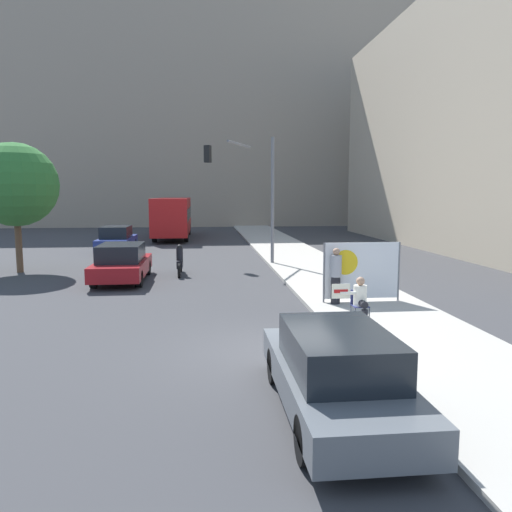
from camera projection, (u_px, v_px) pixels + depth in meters
The scene contains 14 objects.
ground_plane at pixel (277, 353), 10.94m from camera, with size 160.00×160.00×0.00m, color #38383A.
sidewalk_curb at pixel (299, 259), 26.09m from camera, with size 3.70×90.00×0.12m, color #A8A399.
building_backdrop_far at pixel (198, 115), 56.36m from camera, with size 52.00×12.00×24.55m.
building_backdrop_right at pixel (505, 123), 30.43m from camera, with size 10.00×32.00×15.48m.
seated_protester at pixel (360, 299), 12.71m from camera, with size 0.97×0.77×1.23m.
jogger_on_sidewalk at pixel (336, 276), 15.14m from camera, with size 0.34×0.34×1.71m.
protest_banner at pixel (361, 270), 15.45m from camera, with size 2.45×0.06×1.85m.
traffic_light_pole at pixel (248, 178), 24.20m from camera, with size 3.35×3.11×6.01m.
parked_car_curbside at pixel (336, 372), 7.78m from camera, with size 1.71×4.52×1.41m.
car_on_road_nearest at pixel (122, 263), 19.76m from camera, with size 1.88×4.56×1.50m.
car_on_road_midblock at pixel (117, 239), 29.78m from camera, with size 1.82×4.72×1.55m.
city_bus_on_road at pixel (173, 215), 38.72m from camera, with size 2.57×10.33×3.12m.
motorcycle_on_road at pixel (180, 262), 21.35m from camera, with size 0.28×2.16×1.31m.
street_tree_near_curb at pixel (15, 185), 21.64m from camera, with size 3.64×3.64×5.67m.
Camera 1 is at (-1.57, -10.49, 3.47)m, focal length 35.00 mm.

